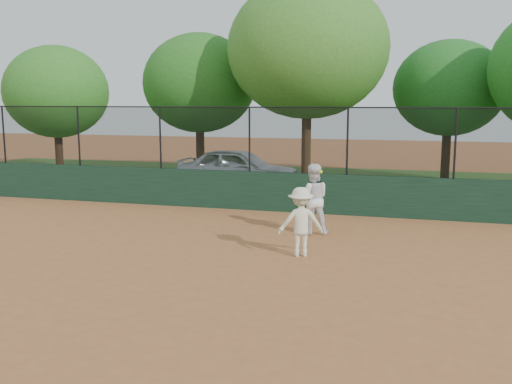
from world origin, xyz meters
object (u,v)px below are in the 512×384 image
(parked_car, at_px, (238,169))
(tree_2, at_px, (308,49))
(tree_0, at_px, (56,92))
(player_second, at_px, (312,199))
(tree_1, at_px, (199,83))
(tree_3, at_px, (449,88))
(player_main, at_px, (301,222))

(parked_car, height_order, tree_2, tree_2)
(tree_0, height_order, tree_2, tree_2)
(parked_car, distance_m, tree_0, 9.47)
(player_second, distance_m, tree_2, 8.63)
(tree_1, relative_size, tree_3, 1.07)
(player_second, bearing_deg, tree_1, -70.08)
(player_second, xyz_separation_m, tree_3, (3.59, 9.83, 2.95))
(player_second, relative_size, tree_1, 0.29)
(player_main, distance_m, tree_0, 16.78)
(tree_1, bearing_deg, tree_3, 6.97)
(player_main, height_order, tree_1, tree_1)
(parked_car, xyz_separation_m, tree_2, (2.47, 0.80, 4.48))
(tree_0, relative_size, tree_2, 0.73)
(tree_0, bearing_deg, player_main, -37.62)
(parked_car, xyz_separation_m, tree_0, (-8.88, 1.44, 2.96))
(tree_3, bearing_deg, player_main, -106.00)
(tree_0, distance_m, tree_1, 6.53)
(parked_car, distance_m, player_second, 7.63)
(tree_1, distance_m, tree_2, 5.18)
(parked_car, xyz_separation_m, tree_1, (-2.39, 2.14, 3.30))
(player_second, height_order, tree_2, tree_2)
(player_main, xyz_separation_m, tree_2, (-1.74, 9.45, 4.52))
(player_main, xyz_separation_m, tree_1, (-6.59, 10.79, 3.33))
(tree_0, relative_size, tree_3, 1.01)
(tree_0, xyz_separation_m, tree_3, (16.52, 1.93, 0.10))
(player_second, distance_m, tree_0, 15.41)
(tree_3, bearing_deg, tree_0, -173.32)
(parked_car, bearing_deg, player_second, -144.48)
(player_second, xyz_separation_m, tree_1, (-6.44, 8.60, 3.19))
(tree_2, xyz_separation_m, tree_3, (5.18, 2.57, -1.43))
(tree_1, bearing_deg, parked_car, -41.85)
(player_main, height_order, tree_2, tree_2)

